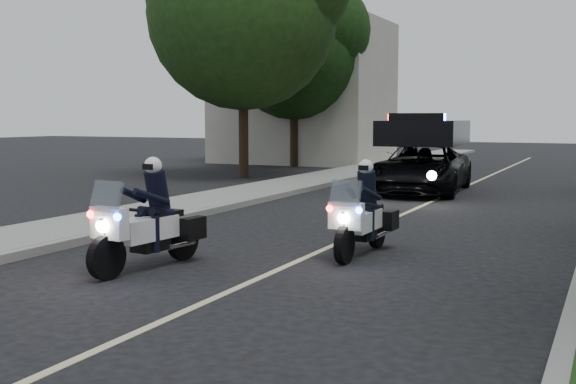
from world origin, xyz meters
name	(u,v)px	position (x,y,z in m)	size (l,w,h in m)	color
ground	(162,322)	(0.00, 0.00, 0.00)	(120.00, 120.00, 0.00)	black
curb_left	(259,200)	(-4.10, 10.00, 0.07)	(0.20, 60.00, 0.15)	gray
sidewalk_left	(223,198)	(-5.20, 10.00, 0.08)	(2.00, 60.00, 0.16)	gray
building_far	(304,93)	(-10.00, 26.00, 3.50)	(8.00, 6.00, 7.00)	#A8A396
lane_marking	(409,211)	(0.00, 10.00, 0.00)	(0.12, 50.00, 0.01)	#BFB78C
police_moto_left	(149,269)	(-1.78, 2.14, 0.00)	(0.69, 1.97, 1.67)	silver
police_moto_right	(362,255)	(0.74, 4.50, 0.00)	(0.65, 1.85, 1.57)	silver
police_suv	(421,192)	(-0.85, 14.38, 0.00)	(2.43, 5.25, 2.55)	black
bicycle	(408,184)	(-1.97, 16.89, 0.00)	(0.53, 1.52, 0.79)	black
cyclist	(408,184)	(-1.97, 16.89, 0.00)	(0.65, 0.43, 1.79)	black
tree_left_near	(244,178)	(-8.22, 16.57, 0.00)	(7.01, 7.01, 11.69)	#214416
tree_left_far	(294,166)	(-9.12, 22.96, 0.00)	(6.00, 6.00, 9.99)	#173611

